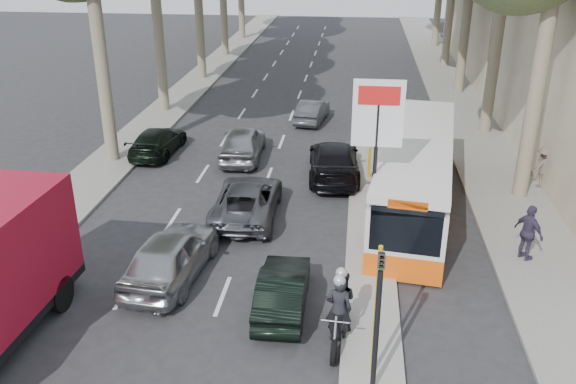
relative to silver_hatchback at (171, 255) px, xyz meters
name	(u,v)px	position (x,y,z in m)	size (l,w,h in m)	color
ground	(241,342)	(2.59, -2.81, -0.76)	(120.00, 120.00, 0.00)	#28282B
sidewalk_right	(455,96)	(11.19, 22.19, -0.70)	(3.20, 70.00, 0.12)	gray
median_left	(201,78)	(-5.41, 25.19, -0.70)	(2.40, 64.00, 0.12)	gray
traffic_island	(368,179)	(5.84, 8.19, -0.68)	(1.50, 26.00, 0.16)	gray
billboard	(376,143)	(5.84, 2.19, 2.95)	(1.50, 12.10, 5.60)	yellow
traffic_light_island	(379,301)	(5.84, -4.31, 1.73)	(0.16, 0.41, 3.60)	black
silver_hatchback	(171,255)	(0.00, 0.00, 0.00)	(1.79, 4.45, 1.52)	#9B9FA3
dark_hatchback	(283,290)	(3.45, -1.21, -0.16)	(1.26, 3.62, 1.19)	black
queue_car_a	(247,200)	(1.49, 4.36, -0.10)	(2.18, 4.72, 1.31)	#494B50
queue_car_b	(334,160)	(4.39, 8.47, -0.03)	(2.03, 5.00, 1.45)	black
queue_car_c	(243,142)	(0.24, 10.24, -0.01)	(1.76, 4.37, 1.49)	#93949A
queue_car_d	(312,111)	(2.90, 16.15, -0.17)	(1.24, 3.57, 1.17)	#44474B
queue_car_e	(158,141)	(-3.71, 10.37, -0.15)	(1.69, 4.17, 1.21)	black
city_bus	(416,173)	(7.46, 5.55, 0.70)	(3.72, 10.74, 2.77)	#F55A0D
motorcycle	(339,307)	(5.01, -2.29, 0.13)	(0.85, 2.31, 1.96)	black
pedestrian_near	(529,233)	(10.60, 2.13, 0.26)	(1.05, 0.52, 1.80)	#3E334D
pedestrian_far	(543,167)	(12.59, 8.12, 0.18)	(1.06, 0.47, 1.64)	#66564C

